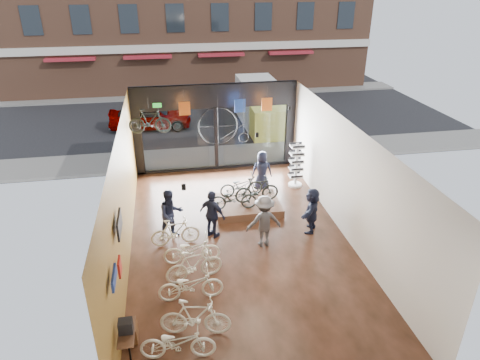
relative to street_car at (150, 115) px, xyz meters
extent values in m
cube|color=black|center=(2.96, -12.00, -0.78)|extent=(7.00, 12.00, 0.04)
cube|color=black|center=(2.96, -12.00, 3.06)|extent=(7.00, 12.00, 0.04)
cube|color=olive|center=(-0.56, -12.00, 1.14)|extent=(0.04, 12.00, 3.80)
cube|color=beige|center=(6.48, -12.00, 1.14)|extent=(0.04, 12.00, 3.80)
cube|color=beige|center=(2.96, -18.02, 1.14)|extent=(7.00, 0.04, 3.80)
cube|color=#198C26|center=(0.56, -6.12, 2.29)|extent=(0.35, 0.06, 0.18)
cube|color=black|center=(2.96, 3.00, -0.77)|extent=(30.00, 18.00, 0.02)
cube|color=slate|center=(2.96, -4.80, -0.70)|extent=(30.00, 2.40, 0.12)
cube|color=slate|center=(2.96, 7.00, -0.70)|extent=(30.00, 2.00, 0.12)
imported|color=gray|center=(0.00, 0.00, 0.00)|extent=(4.48, 1.80, 1.53)
imported|color=beige|center=(0.77, -16.31, -0.31)|extent=(1.78, 0.81, 0.90)
imported|color=beige|center=(1.22, -15.67, -0.24)|extent=(1.78, 0.80, 1.04)
imported|color=beige|center=(1.20, -14.40, -0.31)|extent=(1.74, 0.61, 0.91)
imported|color=beige|center=(1.35, -13.61, -0.26)|extent=(1.72, 0.81, 1.00)
imported|color=beige|center=(1.35, -12.78, -0.32)|extent=(1.70, 0.60, 0.89)
imported|color=beige|center=(0.90, -11.75, -0.29)|extent=(1.59, 0.54, 0.94)
cube|color=#513425|center=(3.59, -9.90, -0.61)|extent=(2.40, 1.80, 0.30)
imported|color=black|center=(3.02, -10.32, -0.03)|extent=(1.68, 0.66, 0.87)
imported|color=black|center=(3.95, -9.93, 0.03)|extent=(1.67, 0.56, 0.99)
imported|color=black|center=(3.48, -9.38, -0.03)|extent=(1.67, 0.67, 0.86)
imported|color=#161C33|center=(0.81, -11.29, 0.10)|extent=(1.02, 0.91, 1.73)
imported|color=#161C33|center=(2.14, -11.49, 0.08)|extent=(0.99, 0.98, 1.68)
imported|color=#3F3F44|center=(3.68, -12.25, 0.11)|extent=(1.16, 0.71, 1.75)
imported|color=#161C33|center=(4.49, -8.41, 0.06)|extent=(0.90, 0.69, 1.64)
imported|color=#161C33|center=(5.44, -11.71, 0.03)|extent=(1.12, 1.52, 1.59)
imported|color=black|center=(0.27, -7.80, 2.16)|extent=(1.62, 0.60, 0.95)
cube|color=#CC5919|center=(1.63, -6.80, 2.29)|extent=(0.45, 0.03, 0.55)
cube|color=#1E3F99|center=(3.88, -6.80, 2.29)|extent=(0.45, 0.03, 0.55)
cube|color=#CC5919|center=(5.00, -6.80, 2.29)|extent=(0.45, 0.03, 0.55)
camera|label=1|loc=(0.91, -23.47, 7.17)|focal=32.00mm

